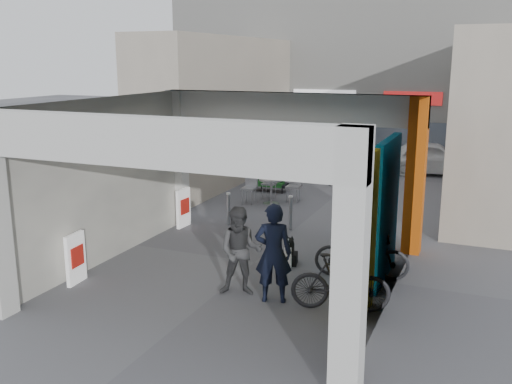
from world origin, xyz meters
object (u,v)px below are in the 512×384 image
at_px(produce_stand, 272,183).
at_px(white_van, 432,158).
at_px(man_with_dog, 273,253).
at_px(man_elderly, 372,211).
at_px(cafe_set, 271,191).
at_px(man_crates, 336,156).
at_px(border_collie, 290,253).
at_px(man_back_turned, 241,251).
at_px(bicycle_rear, 341,282).
at_px(bicycle_front, 362,254).

distance_m(produce_stand, white_van, 6.75).
distance_m(man_with_dog, man_elderly, 4.19).
xyz_separation_m(cafe_set, man_with_dog, (2.73, -6.87, 0.58)).
bearing_deg(man_crates, man_elderly, 90.35).
xyz_separation_m(cafe_set, border_collie, (2.41, -5.05, -0.06)).
distance_m(man_back_turned, bicycle_rear, 1.91).
bearing_deg(bicycle_rear, border_collie, 27.23).
relative_size(bicycle_rear, white_van, 0.46).
bearing_deg(produce_stand, border_collie, -71.16).
relative_size(produce_stand, border_collie, 1.60).
distance_m(produce_stand, man_crates, 2.51).
distance_m(bicycle_front, white_van, 11.43).
relative_size(cafe_set, bicycle_front, 0.83).
distance_m(cafe_set, man_back_turned, 7.13).
bearing_deg(man_elderly, bicycle_rear, -83.21).
relative_size(man_back_turned, bicycle_rear, 0.97).
relative_size(man_elderly, white_van, 0.42).
height_order(man_with_dog, white_van, man_with_dog).
bearing_deg(man_crates, man_back_turned, 72.41).
height_order(border_collie, man_elderly, man_elderly).
relative_size(cafe_set, border_collie, 2.29).
bearing_deg(bicycle_front, man_back_turned, 122.30).
bearing_deg(man_back_turned, man_crates, 76.86).
xyz_separation_m(man_back_turned, man_elderly, (1.60, 4.02, -0.06)).
bearing_deg(man_elderly, man_back_turned, -108.90).
xyz_separation_m(man_with_dog, man_elderly, (0.93, 4.08, -0.14)).
relative_size(man_back_turned, bicycle_front, 0.89).
bearing_deg(white_van, man_elderly, 168.39).
height_order(cafe_set, bicycle_front, bicycle_front).
bearing_deg(man_crates, white_van, -153.55).
xyz_separation_m(produce_stand, bicycle_rear, (4.43, -8.09, 0.23)).
height_order(cafe_set, man_back_turned, man_back_turned).
bearing_deg(bicycle_front, border_collie, 77.45).
relative_size(produce_stand, white_van, 0.29).
bearing_deg(bicycle_front, bicycle_rear, 170.57).
relative_size(border_collie, bicycle_rear, 0.40).
distance_m(border_collie, man_crates, 8.19).
relative_size(cafe_set, man_crates, 0.77).
relative_size(produce_stand, man_crates, 0.54).
distance_m(man_elderly, white_van, 9.09).
bearing_deg(produce_stand, man_back_turned, -78.19).
bearing_deg(man_elderly, man_with_dog, -100.08).
relative_size(bicycle_front, bicycle_rear, 1.09).
distance_m(cafe_set, man_crates, 3.32).
distance_m(man_crates, bicycle_rear, 10.19).
relative_size(man_crates, bicycle_front, 1.08).
bearing_deg(bicycle_front, cafe_set, 28.11).
xyz_separation_m(man_crates, white_van, (2.84, 3.28, -0.38)).
distance_m(cafe_set, bicycle_rear, 7.85).
distance_m(border_collie, man_elderly, 2.63).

